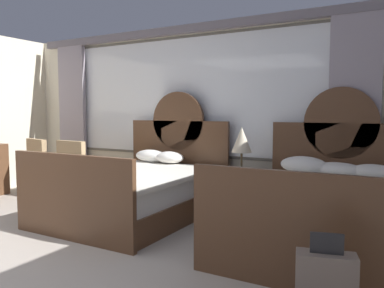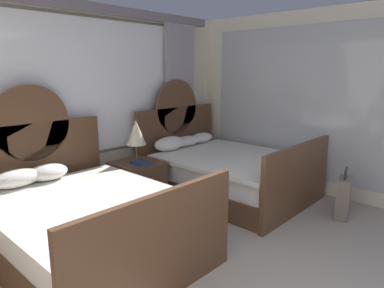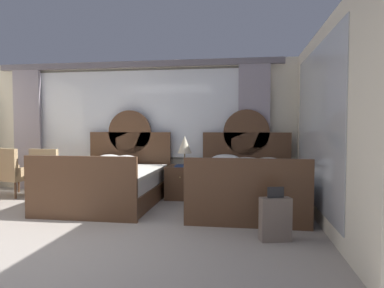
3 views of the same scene
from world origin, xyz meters
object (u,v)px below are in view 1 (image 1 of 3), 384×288
bed_near_window (137,189)px  bed_near_mirror (322,212)px  armchair_by_window_centre (46,166)px  nightstand_between_beds (238,193)px  table_lamp_on_nightstand (242,140)px  book_on_nightstand (233,170)px  armchair_by_window_left (79,169)px

bed_near_window → bed_near_mirror: size_ratio=1.00×
armchair_by_window_centre → bed_near_mirror: bearing=-3.6°
bed_near_mirror → nightstand_between_beds: size_ratio=3.62×
nightstand_between_beds → armchair_by_window_centre: bearing=-174.2°
bed_near_window → table_lamp_on_nightstand: bearing=28.4°
book_on_nightstand → armchair_by_window_left: 2.52m
bed_near_window → book_on_nightstand: bed_near_window is taller
bed_near_mirror → armchair_by_window_centre: size_ratio=2.39×
bed_near_mirror → table_lamp_on_nightstand: (-1.15, 0.64, 0.65)m
armchair_by_window_centre → book_on_nightstand: bearing=3.7°
bed_near_window → bed_near_mirror: same height
nightstand_between_beds → table_lamp_on_nightstand: (0.03, 0.03, 0.70)m
bed_near_mirror → book_on_nightstand: size_ratio=8.63×
table_lamp_on_nightstand → nightstand_between_beds: bearing=-133.7°
nightstand_between_beds → armchair_by_window_left: 2.56m
bed_near_window → nightstand_between_beds: 1.34m
table_lamp_on_nightstand → armchair_by_window_centre: 3.37m
book_on_nightstand → nightstand_between_beds: bearing=79.1°
nightstand_between_beds → armchair_by_window_left: (-2.53, -0.33, 0.18)m
armchair_by_window_left → book_on_nightstand: bearing=4.9°
table_lamp_on_nightstand → bed_near_window: bearing=-151.6°
bed_near_window → armchair_by_window_centre: bed_near_window is taller
table_lamp_on_nightstand → armchair_by_window_centre: bearing=-173.8°
bed_near_mirror → nightstand_between_beds: bearing=152.4°
bed_near_mirror → book_on_nightstand: bearing=157.5°
bed_near_mirror → armchair_by_window_centre: 4.47m
bed_near_window → armchair_by_window_centre: size_ratio=2.39×
book_on_nightstand → armchair_by_window_centre: armchair_by_window_centre is taller
nightstand_between_beds → table_lamp_on_nightstand: 0.70m
armchair_by_window_centre → table_lamp_on_nightstand: bearing=6.2°
bed_near_window → table_lamp_on_nightstand: (1.21, 0.66, 0.65)m
bed_near_mirror → book_on_nightstand: 1.33m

